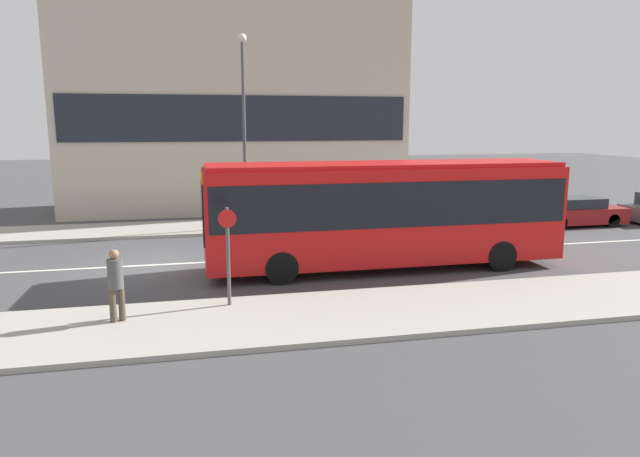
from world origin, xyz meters
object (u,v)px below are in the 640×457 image
at_px(parked_car_0, 471,216).
at_px(pedestrian_near_stop, 116,281).
at_px(city_bus, 384,208).
at_px(parked_car_1, 575,212).
at_px(street_lamp, 244,114).
at_px(bus_stop_sign, 228,248).

height_order(parked_car_0, pedestrian_near_stop, pedestrian_near_stop).
bearing_deg(pedestrian_near_stop, city_bus, 3.12).
bearing_deg(pedestrian_near_stop, parked_car_1, 3.18).
bearing_deg(city_bus, parked_car_0, 44.51).
distance_m(parked_car_0, pedestrian_near_stop, 16.43).
height_order(parked_car_0, street_lamp, street_lamp).
xyz_separation_m(parked_car_1, street_lamp, (-14.63, 2.00, 4.32)).
bearing_deg(city_bus, pedestrian_near_stop, -152.47).
xyz_separation_m(parked_car_0, street_lamp, (-9.54, 1.91, 4.32)).
relative_size(pedestrian_near_stop, street_lamp, 0.21).
height_order(parked_car_1, bus_stop_sign, bus_stop_sign).
xyz_separation_m(city_bus, bus_stop_sign, (-5.06, -3.14, -0.37)).
xyz_separation_m(parked_car_0, parked_car_1, (5.09, -0.09, 0.00)).
bearing_deg(parked_car_0, bus_stop_sign, -141.49).
xyz_separation_m(parked_car_0, pedestrian_near_stop, (-13.50, -9.35, 0.46)).
bearing_deg(street_lamp, city_bus, -64.00).
bearing_deg(city_bus, street_lamp, 117.10).
xyz_separation_m(bus_stop_sign, street_lamp, (1.41, 10.63, 3.36)).
xyz_separation_m(city_bus, pedestrian_near_stop, (-7.61, -3.78, -0.86)).
distance_m(city_bus, street_lamp, 8.85).
xyz_separation_m(parked_car_1, pedestrian_near_stop, (-18.59, -9.26, 0.46)).
height_order(bus_stop_sign, street_lamp, street_lamp).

